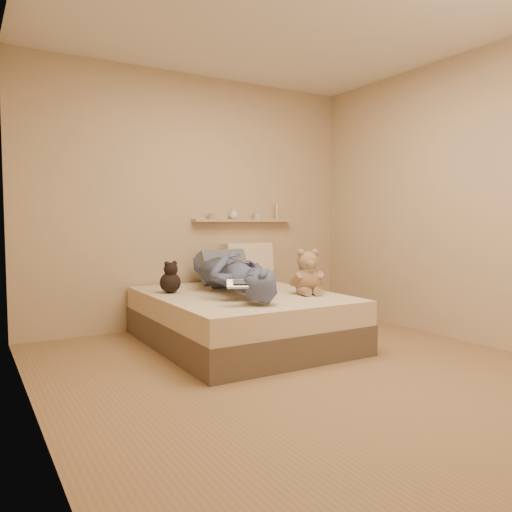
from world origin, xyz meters
TOP-DOWN VIEW (x-y plane):
  - room at (0.00, 0.00)m, footprint 3.80×3.80m
  - bed at (0.00, 0.93)m, footprint 1.50×1.90m
  - game_console at (-0.33, 0.33)m, footprint 0.21×0.16m
  - teddy_bear at (0.49, 0.58)m, footprint 0.32×0.33m
  - dark_plush at (-0.53, 1.26)m, footprint 0.19×0.19m
  - pillow_cream at (0.56, 1.76)m, footprint 0.55×0.21m
  - pillow_grey at (0.19, 1.62)m, footprint 0.52×0.31m
  - person at (-0.06, 0.94)m, footprint 0.84×1.64m
  - wall_shelf at (0.55, 1.84)m, footprint 1.20×0.12m
  - shelf_bottles at (0.52, 1.84)m, footprint 0.87×0.10m

SIDE VIEW (x-z plane):
  - bed at x=0.00m, z-range 0.00..0.45m
  - dark_plush at x=-0.53m, z-range 0.43..0.72m
  - teddy_bear at x=0.49m, z-range 0.41..0.82m
  - pillow_grey at x=0.19m, z-range 0.44..0.80m
  - game_console at x=-0.33m, z-range 0.59..0.65m
  - person at x=-0.06m, z-range 0.45..0.82m
  - pillow_cream at x=0.56m, z-range 0.44..0.86m
  - wall_shelf at x=0.55m, z-range 1.09..1.11m
  - shelf_bottles at x=0.52m, z-range 1.08..1.26m
  - room at x=0.00m, z-range -0.60..3.20m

